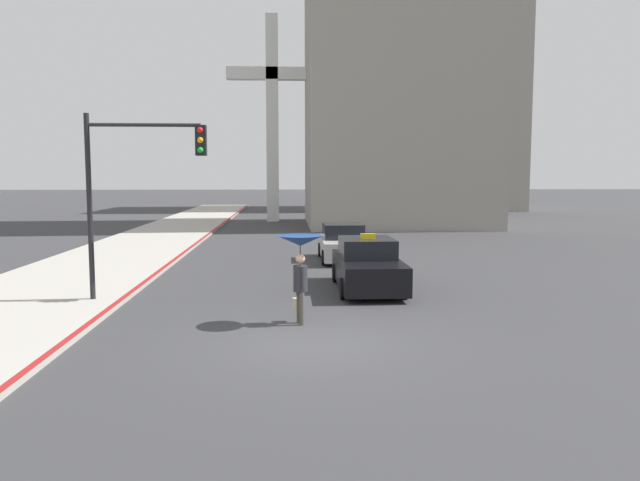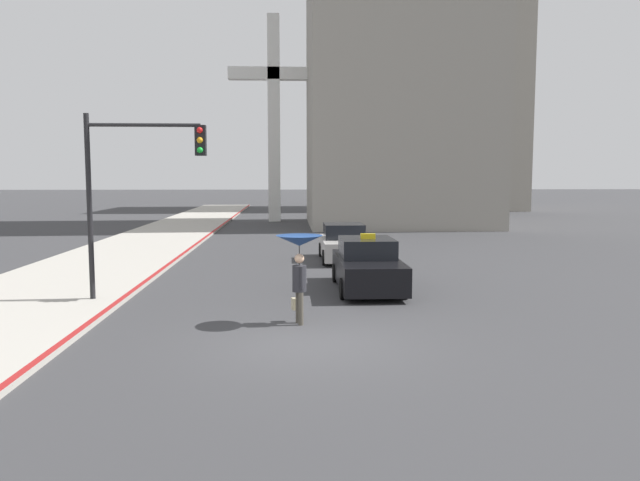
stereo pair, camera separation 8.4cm
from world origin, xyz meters
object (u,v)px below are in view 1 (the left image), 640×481
Objects in this scene: sedan_red at (343,244)px; pedestrian_with_umbrella at (300,253)px; taxi at (368,266)px; monument_cross at (272,106)px; traffic_light at (138,172)px.

pedestrian_with_umbrella reaches higher than sedan_red.
taxi is at bearing -41.21° from pedestrian_with_umbrella.
pedestrian_with_umbrella is 0.13× the size of monument_cross.
traffic_light reaches higher than pedestrian_with_umbrella.
sedan_red is 0.83× the size of traffic_light.
traffic_light is at bearing 14.91° from taxi.
sedan_red is 24.21m from monument_cross.
monument_cross reaches higher than pedestrian_with_umbrella.
pedestrian_with_umbrella is 34.25m from monument_cross.
taxi is 7.15m from traffic_light.
monument_cross reaches higher than taxi.
monument_cross is at bearing -12.85° from pedestrian_with_umbrella.
traffic_light is (-6.36, -1.69, 2.81)m from taxi.
pedestrian_with_umbrella is (-2.01, -10.89, 0.99)m from sedan_red.
pedestrian_with_umbrella is at bearing -87.79° from monument_cross.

